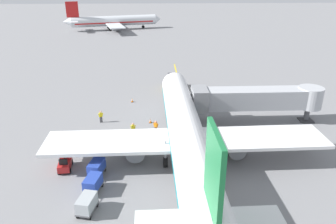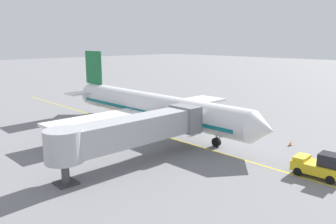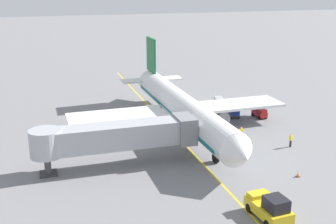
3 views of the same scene
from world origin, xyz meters
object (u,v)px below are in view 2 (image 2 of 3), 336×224
(jet_bridge, at_px, (131,131))
(baggage_tug_lead, at_px, (202,110))
(pushback_tractor, at_px, (320,166))
(ground_crew_wing_walker, at_px, (200,126))
(baggage_cart_third_in_train, at_px, (160,106))
(safety_cone_nose_left, at_px, (222,135))
(ground_crew_marshaller, at_px, (211,122))
(ground_crew_loader, at_px, (254,122))
(baggage_cart_front, at_px, (182,110))
(baggage_cart_second_in_train, at_px, (171,108))
(parked_airliner, at_px, (152,107))
(safety_cone_nose_right, at_px, (290,143))

(jet_bridge, height_order, baggage_tug_lead, jet_bridge)
(pushback_tractor, height_order, ground_crew_wing_walker, pushback_tractor)
(baggage_cart_third_in_train, xyz_separation_m, ground_crew_wing_walker, (6.05, 14.86, 0.00))
(baggage_tug_lead, relative_size, safety_cone_nose_left, 4.42)
(ground_crew_wing_walker, distance_m, ground_crew_marshaller, 2.91)
(ground_crew_loader, bearing_deg, baggage_cart_front, -83.66)
(jet_bridge, height_order, ground_crew_loader, jet_bridge)
(jet_bridge, relative_size, baggage_cart_front, 5.97)
(baggage_cart_second_in_train, height_order, baggage_cart_third_in_train, same)
(baggage_cart_front, height_order, baggage_cart_second_in_train, same)
(baggage_tug_lead, height_order, safety_cone_nose_left, baggage_tug_lead)
(baggage_cart_third_in_train, bearing_deg, baggage_cart_second_in_train, 89.27)
(parked_airliner, height_order, baggage_cart_third_in_train, parked_airliner)
(parked_airliner, relative_size, baggage_cart_third_in_train, 12.50)
(baggage_tug_lead, height_order, ground_crew_marshaller, ground_crew_marshaller)
(ground_crew_wing_walker, bearing_deg, baggage_cart_third_in_train, -112.15)
(ground_crew_marshaller, distance_m, safety_cone_nose_right, 11.63)
(safety_cone_nose_left, bearing_deg, baggage_tug_lead, -128.91)
(parked_airliner, distance_m, pushback_tractor, 23.83)
(jet_bridge, height_order, baggage_cart_third_in_train, jet_bridge)
(ground_crew_loader, height_order, ground_crew_marshaller, same)
(baggage_cart_second_in_train, bearing_deg, ground_crew_loader, 95.58)
(baggage_tug_lead, xyz_separation_m, ground_crew_loader, (2.09, 11.49, 0.24))
(ground_crew_wing_walker, relative_size, safety_cone_nose_left, 2.86)
(baggage_cart_third_in_train, bearing_deg, safety_cone_nose_left, 73.48)
(baggage_cart_front, xyz_separation_m, safety_cone_nose_left, (5.39, 12.40, -0.66))
(parked_airliner, height_order, baggage_cart_front, parked_airliner)
(baggage_cart_third_in_train, bearing_deg, jet_bridge, 41.79)
(baggage_cart_third_in_train, bearing_deg, baggage_cart_front, 90.49)
(baggage_cart_second_in_train, distance_m, ground_crew_wing_walker, 13.36)
(baggage_tug_lead, xyz_separation_m, safety_cone_nose_right, (5.94, 19.01, -0.42))
(pushback_tractor, xyz_separation_m, safety_cone_nose_right, (-7.05, -6.40, -0.81))
(baggage_cart_third_in_train, height_order, safety_cone_nose_left, baggage_cart_third_in_train)
(pushback_tractor, height_order, safety_cone_nose_left, pushback_tractor)
(baggage_cart_front, bearing_deg, pushback_tractor, 70.53)
(baggage_cart_second_in_train, height_order, ground_crew_marshaller, ground_crew_marshaller)
(baggage_tug_lead, relative_size, baggage_cart_third_in_train, 0.88)
(baggage_tug_lead, xyz_separation_m, ground_crew_wing_walker, (9.61, 7.90, 0.24))
(jet_bridge, relative_size, baggage_cart_third_in_train, 5.97)
(parked_airliner, xyz_separation_m, safety_cone_nose_right, (-6.90, 17.34, -2.90))
(jet_bridge, distance_m, safety_cone_nose_left, 14.85)
(parked_airliner, xyz_separation_m, jet_bridge, (10.57, 9.10, 0.27))
(pushback_tractor, distance_m, ground_crew_wing_walker, 17.83)
(baggage_tug_lead, relative_size, ground_crew_loader, 1.54)
(ground_crew_wing_walker, height_order, ground_crew_loader, same)
(pushback_tractor, bearing_deg, safety_cone_nose_right, -137.76)
(ground_crew_loader, xyz_separation_m, ground_crew_marshaller, (4.65, -4.07, 0.00))
(safety_cone_nose_left, bearing_deg, baggage_cart_third_in_train, -106.52)
(ground_crew_loader, distance_m, ground_crew_marshaller, 6.18)
(jet_bridge, bearing_deg, baggage_cart_third_in_train, -138.21)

